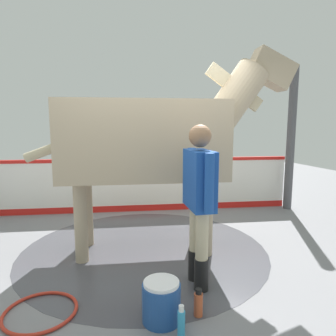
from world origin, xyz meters
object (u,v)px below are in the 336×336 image
handler (199,195)px  bottle_shampoo (181,323)px  hose_coil (40,312)px  horse (154,138)px  wash_bucket (161,301)px  bottle_spray (198,303)px

handler → bottle_shampoo: bearing=63.4°
handler → hose_coil: size_ratio=2.57×
horse → bottle_shampoo: bearing=-87.7°
handler → hose_coil: 1.82m
wash_bucket → bottle_spray: 0.34m
horse → hose_coil: horse is taller
bottle_shampoo → bottle_spray: (0.22, -0.23, -0.01)m
horse → bottle_spray: (-1.54, -0.05, -1.39)m
horse → handler: (-1.03, -0.24, -0.53)m
horse → bottle_spray: bearing=-80.0°
bottle_spray → hose_coil: (0.41, 1.36, -0.10)m
bottle_spray → hose_coil: size_ratio=0.39×
handler → wash_bucket: (-0.49, 0.52, -0.79)m
handler → bottle_spray: bearing=72.8°
bottle_spray → wash_bucket: bearing=86.0°
handler → bottle_spray: handler is taller
wash_bucket → bottle_spray: wash_bucket is taller
horse → bottle_spray: 2.07m
wash_bucket → bottle_shampoo: size_ratio=1.34×
handler → bottle_spray: 1.01m
horse → bottle_spray: horse is taller
horse → bottle_shampoo: (-1.76, 0.18, -1.38)m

